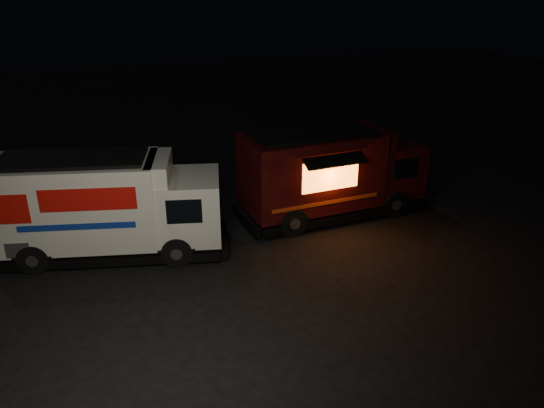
{
  "coord_description": "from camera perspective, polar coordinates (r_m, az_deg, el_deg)",
  "views": [
    {
      "loc": [
        -3.47,
        -11.77,
        7.62
      ],
      "look_at": [
        1.71,
        2.0,
        1.27
      ],
      "focal_mm": 35.0,
      "sensor_mm": 36.0,
      "label": 1
    }
  ],
  "objects": [
    {
      "name": "white_truck",
      "position": [
        16.0,
        -17.02,
        -0.18
      ],
      "size": [
        7.02,
        3.9,
        3.02
      ],
      "primitive_type": null,
      "rotation": [
        0.0,
        0.0,
        -0.26
      ],
      "color": "silver",
      "rests_on": "ground"
    },
    {
      "name": "red_truck",
      "position": [
        18.07,
        6.58,
        3.44
      ],
      "size": [
        6.6,
        2.64,
        3.03
      ],
      "primitive_type": null,
      "rotation": [
        0.0,
        0.0,
        0.04
      ],
      "color": "#3D0D0B",
      "rests_on": "ground"
    },
    {
      "name": "ground",
      "position": [
        14.44,
        -3.61,
        -8.55
      ],
      "size": [
        80.0,
        80.0,
        0.0
      ],
      "primitive_type": "plane",
      "color": "black",
      "rests_on": "ground"
    }
  ]
}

